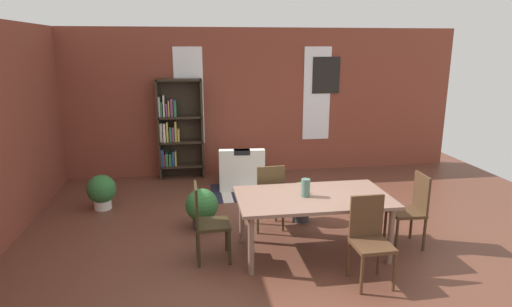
# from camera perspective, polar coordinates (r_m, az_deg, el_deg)

# --- Properties ---
(ground_plane) EXTENTS (9.43, 9.43, 0.00)m
(ground_plane) POSITION_cam_1_polar(r_m,az_deg,el_deg) (5.74, 5.03, -11.98)
(ground_plane) COLOR brown
(back_wall_brick) EXTENTS (8.26, 0.12, 2.85)m
(back_wall_brick) POSITION_cam_1_polar(r_m,az_deg,el_deg) (8.64, -0.29, 6.84)
(back_wall_brick) COLOR brown
(back_wall_brick) RESTS_ON ground
(window_pane_0) EXTENTS (0.55, 0.02, 1.85)m
(window_pane_0) POSITION_cam_1_polar(r_m,az_deg,el_deg) (8.46, -8.83, 7.49)
(window_pane_0) COLOR white
(window_pane_1) EXTENTS (0.55, 0.02, 1.85)m
(window_pane_1) POSITION_cam_1_polar(r_m,az_deg,el_deg) (8.84, 8.02, 7.80)
(window_pane_1) COLOR white
(dining_table) EXTENTS (1.86, 1.05, 0.74)m
(dining_table) POSITION_cam_1_polar(r_m,az_deg,el_deg) (5.34, 7.54, -6.32)
(dining_table) COLOR #816051
(dining_table) RESTS_ON ground
(vase_on_table) EXTENTS (0.11, 0.11, 0.22)m
(vase_on_table) POSITION_cam_1_polar(r_m,az_deg,el_deg) (5.26, 6.56, -4.51)
(vase_on_table) COLOR #4C7266
(vase_on_table) RESTS_ON dining_table
(tealight_candle_0) EXTENTS (0.04, 0.04, 0.03)m
(tealight_candle_0) POSITION_cam_1_polar(r_m,az_deg,el_deg) (5.39, 6.83, -5.07)
(tealight_candle_0) COLOR silver
(tealight_candle_0) RESTS_ON dining_table
(dining_chair_far_left) EXTENTS (0.43, 0.43, 0.95)m
(dining_chair_far_left) POSITION_cam_1_polar(r_m,az_deg,el_deg) (5.99, 1.68, -5.45)
(dining_chair_far_left) COLOR #4D3B21
(dining_chair_far_left) RESTS_ON ground
(dining_chair_near_right) EXTENTS (0.41, 0.41, 0.95)m
(dining_chair_near_right) POSITION_cam_1_polar(r_m,az_deg,el_deg) (4.89, 14.76, -10.62)
(dining_chair_near_right) COLOR #4E321E
(dining_chair_near_right) RESTS_ON ground
(dining_chair_head_left) EXTENTS (0.41, 0.41, 0.95)m
(dining_chair_head_left) POSITION_cam_1_polar(r_m,az_deg,el_deg) (5.20, -6.58, -8.67)
(dining_chair_head_left) COLOR #312814
(dining_chair_head_left) RESTS_ON ground
(dining_chair_head_right) EXTENTS (0.42, 0.42, 0.95)m
(dining_chair_head_right) POSITION_cam_1_polar(r_m,az_deg,el_deg) (5.88, 19.86, -6.71)
(dining_chair_head_right) COLOR #462F1C
(dining_chair_head_right) RESTS_ON ground
(bookshelf_tall) EXTENTS (0.86, 0.29, 1.91)m
(bookshelf_tall) POSITION_cam_1_polar(r_m,az_deg,el_deg) (8.39, -10.39, 3.11)
(bookshelf_tall) COLOR #2D2319
(bookshelf_tall) RESTS_ON ground
(armchair_white) EXTENTS (0.86, 0.86, 0.75)m
(armchair_white) POSITION_cam_1_polar(r_m,az_deg,el_deg) (7.90, -1.95, -2.37)
(armchair_white) COLOR white
(armchair_white) RESTS_ON ground
(potted_plant_by_shelf) EXTENTS (0.46, 0.46, 0.57)m
(potted_plant_by_shelf) POSITION_cam_1_polar(r_m,az_deg,el_deg) (6.16, -7.16, -6.98)
(potted_plant_by_shelf) COLOR #333338
(potted_plant_by_shelf) RESTS_ON ground
(potted_plant_corner) EXTENTS (0.45, 0.45, 0.55)m
(potted_plant_corner) POSITION_cam_1_polar(r_m,az_deg,el_deg) (7.22, -19.70, -4.64)
(potted_plant_corner) COLOR silver
(potted_plant_corner) RESTS_ON ground
(potted_plant_window) EXTENTS (0.42, 0.42, 0.59)m
(potted_plant_window) POSITION_cam_1_polar(r_m,az_deg,el_deg) (6.37, 5.92, -6.00)
(potted_plant_window) COLOR #333338
(potted_plant_window) RESTS_ON ground
(striped_rug) EXTENTS (1.20, 1.02, 0.01)m
(striped_rug) POSITION_cam_1_polar(r_m,az_deg,el_deg) (7.66, -1.39, -5.05)
(striped_rug) COLOR #1E1E33
(striped_rug) RESTS_ON ground
(framed_picture) EXTENTS (0.56, 0.03, 0.72)m
(framed_picture) POSITION_cam_1_polar(r_m,az_deg,el_deg) (8.85, 9.22, 10.16)
(framed_picture) COLOR black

